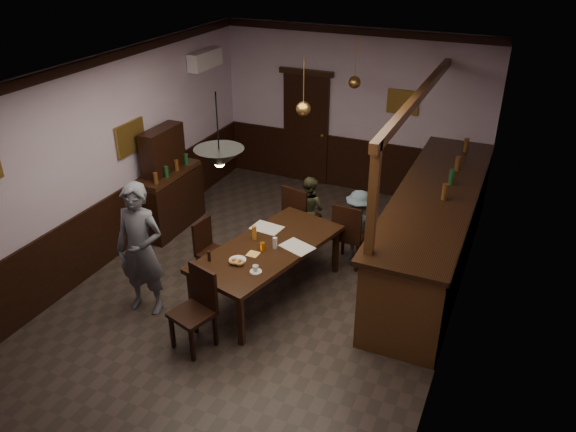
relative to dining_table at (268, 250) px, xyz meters
The scene contains 30 objects.
room 0.84m from the dining_table, 116.06° to the right, with size 5.01×8.01×3.01m.
dining_table is the anchor object (origin of this frame).
chair_far_left 1.35m from the dining_table, 95.27° to the left, with size 0.54×0.54×1.04m.
chair_far_right 1.36m from the dining_table, 55.56° to the left, with size 0.47×0.47×1.02m.
chair_near 1.32m from the dining_table, 104.05° to the right, with size 0.56×0.56×1.03m.
chair_side 0.97m from the dining_table, behind, with size 0.43×0.43×0.90m.
person_standing 1.65m from the dining_table, 144.26° to the right, with size 0.66×0.43×1.80m, color #575964.
person_seated_left 1.62m from the dining_table, 91.96° to the left, with size 0.53×0.41×1.09m, color #46452A.
person_seated_right 1.62m from the dining_table, 59.58° to the left, with size 0.72×0.41×1.11m, color slate.
newspaper_left 0.50m from the dining_table, 117.82° to the left, with size 0.42×0.30×0.01m, color silver.
newspaper_right 0.39m from the dining_table, 20.34° to the left, with size 0.42×0.30×0.01m, color silver.
napkin 0.28m from the dining_table, 109.67° to the right, with size 0.15×0.15×0.00m, color #F7BB5B.
saucer 0.63m from the dining_table, 78.28° to the right, with size 0.15×0.15×0.01m, color white.
coffee_cup 0.63m from the dining_table, 78.68° to the right, with size 0.08×0.08×0.07m, color white.
pastry_plate 0.52m from the dining_table, 112.90° to the right, with size 0.22×0.22×0.01m, color white.
pastry_ring_a 0.61m from the dining_table, 110.31° to the right, with size 0.13×0.13×0.04m, color #C68C47.
pastry_ring_b 0.58m from the dining_table, 103.76° to the right, with size 0.13×0.13×0.04m, color #C68C47.
soda_can 0.18m from the dining_table, 97.92° to the right, with size 0.07×0.07×0.12m, color orange.
beer_glass 0.31m from the dining_table, 159.81° to the left, with size 0.06×0.06×0.20m, color #BF721E.
water_glass 0.17m from the dining_table, ahead, with size 0.06×0.06×0.15m, color silver.
pepper_mill 0.83m from the dining_table, 130.42° to the right, with size 0.04×0.04×0.14m, color black.
sideboard 2.54m from the dining_table, 155.37° to the left, with size 0.47×1.31×1.73m.
bar_counter 2.52m from the dining_table, 41.22° to the left, with size 1.08×4.64×2.60m.
door_back 3.90m from the dining_table, 104.92° to the left, with size 0.90×0.06×2.10m, color black.
ac_unit 4.07m from the dining_table, 132.57° to the left, with size 0.20×0.85×0.30m.
picture_left_large 2.82m from the dining_table, 166.84° to the left, with size 0.04×0.62×0.48m.
picture_back 4.00m from the dining_table, 77.96° to the left, with size 0.55×0.04×0.42m.
pendant_iron 1.76m from the dining_table, 104.23° to the right, with size 0.56×0.56×0.85m.
pendant_brass_mid 1.99m from the dining_table, 89.93° to the left, with size 0.20×0.20×0.81m.
pendant_brass_far 3.26m from the dining_table, 85.92° to the left, with size 0.20×0.20×0.81m.
Camera 1 is at (2.93, -5.54, 4.57)m, focal length 35.00 mm.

